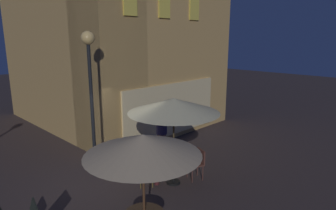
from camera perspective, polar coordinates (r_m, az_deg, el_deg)
ground_plane at (r=8.72m, az=-12.56°, el=-14.94°), size 60.00×60.00×0.00m
cafe_building at (r=12.90m, az=-12.12°, el=11.46°), size 7.12×8.99×7.53m
street_lamp_near_corner at (r=8.36m, az=-15.10°, el=6.46°), size 0.37×0.37×4.24m
cafe_table_0 at (r=8.36m, az=1.08°, el=-11.82°), size 0.78×0.78×0.71m
patio_umbrella_0 at (r=7.79m, az=1.14°, el=-0.14°), size 2.50×2.50×2.48m
patio_umbrella_1 at (r=5.30m, az=-4.97°, el=-7.89°), size 2.16×2.16×2.36m
cafe_chair_0 at (r=8.66m, az=5.88°, el=-10.89°), size 0.56×0.56×0.89m
cafe_chair_1 at (r=8.25m, az=-4.99°, el=-11.94°), size 0.57×0.57×0.93m
patron_seated_0 at (r=8.20m, az=-3.99°, el=-11.00°), size 0.51×0.48×1.25m
patron_standing_1 at (r=9.93m, az=-1.25°, el=-5.82°), size 0.37×0.37×1.68m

